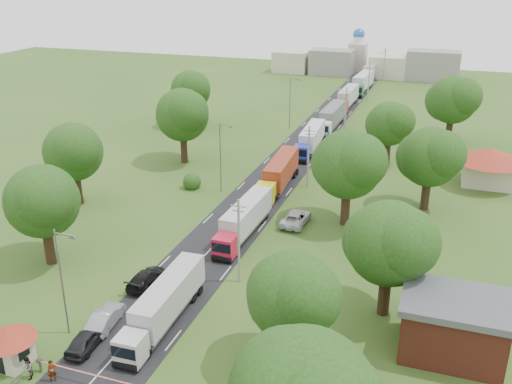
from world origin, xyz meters
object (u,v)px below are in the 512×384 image
at_px(guard_booth, 9,342).
at_px(car_lane_front, 86,340).
at_px(boom_barrier, 73,371).
at_px(car_lane_mid, 106,318).
at_px(truck_0, 165,304).
at_px(info_sign, 327,140).
at_px(pedestrian_near, 52,371).

xyz_separation_m(guard_booth, car_lane_front, (4.42, 3.74, -1.37)).
bearing_deg(boom_barrier, car_lane_front, 110.82).
bearing_deg(car_lane_mid, guard_booth, 52.00).
bearing_deg(guard_booth, truck_0, 45.29).
distance_m(info_sign, truck_0, 51.03).
relative_size(info_sign, car_lane_front, 0.88).
bearing_deg(boom_barrier, pedestrian_near, -156.66).
height_order(info_sign, truck_0, info_sign).
bearing_deg(truck_0, info_sign, 86.18).
distance_m(info_sign, car_lane_mid, 53.67).
distance_m(guard_booth, car_lane_mid, 8.27).
distance_m(boom_barrier, guard_booth, 5.98).
xyz_separation_m(guard_booth, truck_0, (9.00, 9.09, -0.16)).
distance_m(guard_booth, info_sign, 61.27).
bearing_deg(car_lane_mid, info_sign, -105.84).
bearing_deg(boom_barrier, info_sign, 83.76).
height_order(info_sign, pedestrian_near, info_sign).
distance_m(guard_booth, pedestrian_near, 4.58).
bearing_deg(car_lane_front, guard_booth, 35.83).
xyz_separation_m(boom_barrier, truck_0, (3.16, 9.09, 1.11)).
bearing_deg(car_lane_front, info_sign, -102.53).
height_order(boom_barrier, info_sign, info_sign).
bearing_deg(info_sign, car_lane_front, -98.07).
height_order(guard_booth, truck_0, truck_0).
bearing_deg(car_lane_front, truck_0, -135.06).
relative_size(truck_0, pedestrian_near, 7.28).
height_order(car_lane_front, pedestrian_near, pedestrian_near).
xyz_separation_m(car_lane_front, pedestrian_near, (-0.05, -4.38, 0.14)).
height_order(boom_barrier, guard_booth, guard_booth).
height_order(guard_booth, pedestrian_near, guard_booth).
distance_m(truck_0, car_lane_mid, 5.37).
bearing_deg(guard_booth, car_lane_mid, 59.04).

